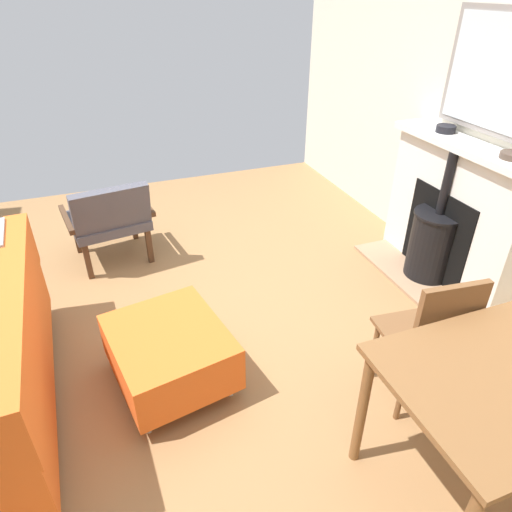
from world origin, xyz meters
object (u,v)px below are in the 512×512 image
Objects in this scene: ottoman at (169,351)px; dining_chair_near_fireplace at (432,334)px; armchair_accent at (110,217)px; fireplace at (448,221)px; mantel_bowl_near at (446,128)px.

dining_chair_near_fireplace is (-1.28, 0.66, 0.28)m from ottoman.
armchair_accent is 0.85× the size of dining_chair_near_fireplace.
armchair_accent is 2.62m from dining_chair_near_fireplace.
fireplace is at bearing -133.85° from dining_chair_near_fireplace.
mantel_bowl_near is at bearing 161.05° from armchair_accent.
mantel_bowl_near reaches higher than armchair_accent.
fireplace is 2.34m from ottoman.
fireplace is 1.52× the size of dining_chair_near_fireplace.
armchair_accent is (2.46, -1.13, -0.07)m from fireplace.
mantel_bowl_near is at bearing -128.23° from dining_chair_near_fireplace.
dining_chair_near_fireplace reaches higher than armchair_accent.
armchair_accent is (0.18, -1.52, 0.19)m from ottoman.
ottoman is at bearing 9.69° from fireplace.
mantel_bowl_near is 0.19× the size of armchair_accent.
mantel_bowl_near is 2.74m from armchair_accent.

